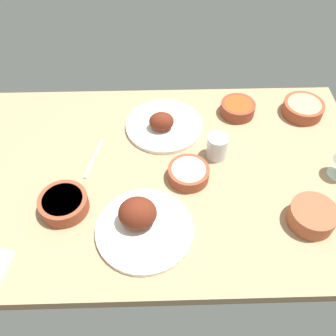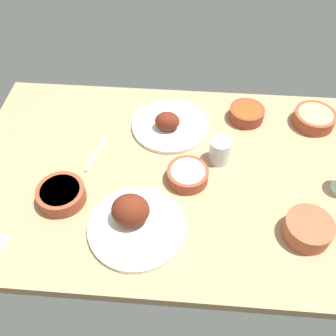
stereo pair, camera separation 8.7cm
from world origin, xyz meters
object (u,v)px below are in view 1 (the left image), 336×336
plate_near_viewer (163,124)px  bowl_cream (188,173)px  plate_far_side (141,222)px  fork_loose (94,158)px  bowl_sauce (312,216)px  bowl_pasta (303,108)px  bowl_onions (64,203)px  bowl_soup (238,108)px  water_tumbler (217,147)px

plate_near_viewer → bowl_cream: plate_near_viewer is taller
plate_far_side → fork_loose: (-17.61, 28.77, -2.81)cm
plate_far_side → bowl_sauce: size_ratio=2.08×
bowl_pasta → bowl_cream: bearing=-146.2°
bowl_onions → fork_loose: (7.04, 20.93, -2.44)cm
plate_near_viewer → bowl_cream: (8.01, -24.72, 0.70)cm
plate_near_viewer → fork_loose: size_ratio=1.61×
bowl_onions → plate_far_side: bearing=-17.6°
bowl_sauce → bowl_soup: bowl_sauce is taller
bowl_onions → bowl_soup: bearing=35.5°
plate_far_side → water_tumbler: bearing=48.3°
bowl_cream → bowl_soup: size_ratio=1.04×
water_tumbler → bowl_soup: bearing=64.2°
bowl_cream → water_tumbler: 14.73cm
bowl_soup → bowl_pasta: (25.70, -0.75, 0.10)cm
fork_loose → bowl_soup: bearing=-53.0°
bowl_cream → bowl_soup: bearing=56.4°
bowl_cream → water_tumbler: bearing=43.1°
bowl_onions → bowl_soup: size_ratio=1.15×
bowl_onions → fork_loose: 22.22cm
bowl_soup → fork_loose: bearing=-157.2°
bowl_pasta → water_tumbler: size_ratio=1.73×
bowl_soup → bowl_pasta: bearing=-1.7°
bowl_onions → fork_loose: bowl_onions is taller
plate_near_viewer → bowl_onions: plate_near_viewer is taller
plate_near_viewer → bowl_pasta: size_ratio=1.87×
bowl_sauce → fork_loose: (-69.77, 27.91, -2.97)cm
bowl_onions → fork_loose: bearing=71.4°
bowl_onions → bowl_cream: bearing=16.1°
bowl_sauce → plate_near_viewer: bearing=135.9°
bowl_soup → plate_near_viewer: bearing=-165.5°
water_tumbler → fork_loose: 43.93cm
plate_near_viewer → bowl_pasta: bearing=7.1°
bowl_pasta → plate_near_viewer: bearing=-172.9°
plate_far_side → water_tumbler: size_ratio=3.29×
bowl_sauce → fork_loose: bowl_sauce is taller
fork_loose → plate_near_viewer: bearing=-44.4°
plate_far_side → fork_loose: plate_far_side is taller
bowl_sauce → water_tumbler: bearing=132.4°
plate_near_viewer → water_tumbler: 23.93cm
plate_far_side → bowl_sauce: 52.17cm
bowl_cream → fork_loose: (-33.08, 9.38, -2.15)cm
plate_near_viewer → bowl_onions: 48.46cm
plate_far_side → water_tumbler: plate_far_side is taller
bowl_soup → plate_far_side: bearing=-125.5°
water_tumbler → plate_far_side: bearing=-131.7°
bowl_onions → bowl_pasta: 97.36cm
plate_far_side → bowl_sauce: bearing=0.9°
bowl_cream → bowl_sauce: (36.69, -18.53, 0.82)cm
water_tumbler → fork_loose: water_tumbler is taller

